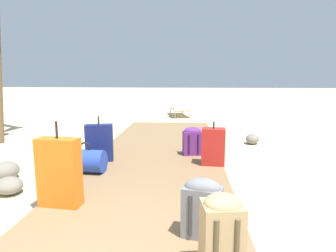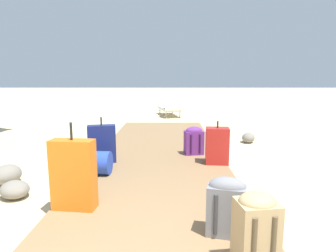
{
  "view_description": "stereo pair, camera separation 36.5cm",
  "coord_description": "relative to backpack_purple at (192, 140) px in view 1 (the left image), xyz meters",
  "views": [
    {
      "loc": [
        0.51,
        -1.02,
        1.42
      ],
      "look_at": [
        0.17,
        4.07,
        0.55
      ],
      "focal_mm": 31.98,
      "sensor_mm": 36.0,
      "label": 1
    },
    {
      "loc": [
        0.15,
        -1.03,
        1.42
      ],
      "look_at": [
        0.17,
        4.07,
        0.55
      ],
      "focal_mm": 31.98,
      "sensor_mm": 36.0,
      "label": 2
    }
  ],
  "objects": [
    {
      "name": "rock_left_far",
      "position": [
        -2.56,
        -1.22,
        -0.2
      ],
      "size": [
        0.35,
        0.41,
        0.26
      ],
      "primitive_type": "ellipsoid",
      "rotation": [
        0.0,
        0.0,
        0.03
      ],
      "color": "gray",
      "rests_on": "ground"
    },
    {
      "name": "rock_left_near",
      "position": [
        -2.24,
        -1.67,
        -0.23
      ],
      "size": [
        0.49,
        0.49,
        0.2
      ],
      "primitive_type": "ellipsoid",
      "rotation": [
        0.0,
        0.0,
        0.76
      ],
      "color": "gray",
      "rests_on": "ground"
    },
    {
      "name": "backpack_purple",
      "position": [
        0.0,
        0.0,
        0.0
      ],
      "size": [
        0.34,
        0.27,
        0.48
      ],
      "color": "#6B2D84",
      "rests_on": "boardwalk"
    },
    {
      "name": "backpack_tan",
      "position": [
        0.16,
        -3.11,
        0.05
      ],
      "size": [
        0.3,
        0.29,
        0.57
      ],
      "color": "tan",
      "rests_on": "boardwalk"
    },
    {
      "name": "backpack_grey",
      "position": [
        0.05,
        -2.63,
        0.02
      ],
      "size": [
        0.36,
        0.26,
        0.51
      ],
      "color": "slate",
      "rests_on": "boardwalk"
    },
    {
      "name": "rock_right_far",
      "position": [
        1.27,
        1.23,
        -0.23
      ],
      "size": [
        0.37,
        0.41,
        0.21
      ],
      "primitive_type": "ellipsoid",
      "rotation": [
        0.0,
        0.0,
        1.19
      ],
      "color": "gray",
      "rests_on": "ground"
    },
    {
      "name": "suitcase_red",
      "position": [
        0.31,
        -0.55,
        0.03
      ],
      "size": [
        0.36,
        0.26,
        0.66
      ],
      "color": "red",
      "rests_on": "boardwalk"
    },
    {
      "name": "boardwalk",
      "position": [
        -0.59,
        -0.26,
        -0.29
      ],
      "size": [
        2.1,
        7.41,
        0.08
      ],
      "primitive_type": "cube",
      "color": "olive",
      "rests_on": "ground"
    },
    {
      "name": "suitcase_orange",
      "position": [
        -1.39,
        -2.12,
        0.11
      ],
      "size": [
        0.45,
        0.23,
        0.89
      ],
      "color": "orange",
      "rests_on": "boardwalk"
    },
    {
      "name": "lounge_chair",
      "position": [
        -0.36,
        5.39,
        -0.0
      ],
      "size": [
        0.9,
        1.59,
        0.82
      ],
      "color": "white",
      "rests_on": "ground"
    },
    {
      "name": "suitcase_navy",
      "position": [
        -1.46,
        -0.48,
        0.04
      ],
      "size": [
        0.45,
        0.26,
        0.71
      ],
      "color": "navy",
      "rests_on": "boardwalk"
    },
    {
      "name": "ground_plane",
      "position": [
        -0.59,
        -1.0,
        -0.33
      ],
      "size": [
        60.0,
        60.0,
        0.0
      ],
      "primitive_type": "plane",
      "color": "#D1BA8C"
    },
    {
      "name": "duffel_bag_blue",
      "position": [
        -1.49,
        -1.05,
        -0.09
      ],
      "size": [
        0.55,
        0.36,
        0.43
      ],
      "color": "#2847B7",
      "rests_on": "boardwalk"
    }
  ]
}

